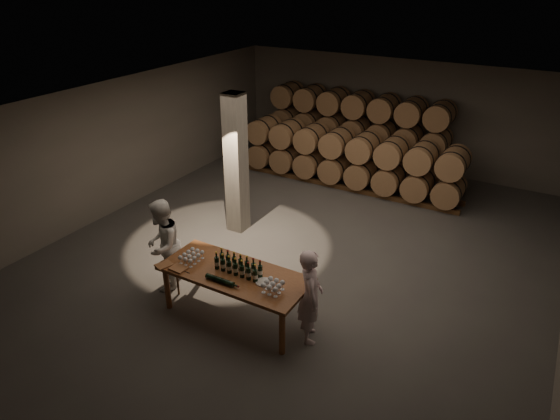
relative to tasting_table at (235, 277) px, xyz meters
The scene contains 15 objects.
room 3.34m from the tasting_table, 123.69° to the left, with size 12.00×12.00×12.00m.
tasting_table is the anchor object (origin of this frame).
barrel_stack_back 7.77m from the tasting_table, 97.11° to the left, with size 5.48×0.95×2.31m.
barrel_stack_front 6.33m from the tasting_table, 95.17° to the left, with size 6.26×0.95×1.57m.
bottle_cluster 0.23m from the tasting_table, 21.20° to the left, with size 0.86×0.23×0.33m.
lying_bottles 0.39m from the tasting_table, 93.96° to the right, with size 0.64×0.09×0.09m.
glass_cluster_left 0.89m from the tasting_table, behind, with size 0.30×0.41×0.16m.
glass_cluster_right 0.88m from the tasting_table, ahead, with size 0.31×0.31×0.18m.
plate 0.60m from the tasting_table, ahead, with size 0.27×0.27×0.02m, color silver.
notebook_near 0.98m from the tasting_table, 155.43° to the right, with size 0.28×0.22×0.03m, color #995F37.
notebook_corner 1.27m from the tasting_table, 159.47° to the right, with size 0.22×0.28×0.02m, color #995F37.
pen 0.83m from the tasting_table, 150.14° to the right, with size 0.01×0.01×0.15m, color black.
stool 1.44m from the tasting_table, behind, with size 0.40×0.40×0.66m.
person_man 1.39m from the tasting_table, ahead, with size 0.61×0.40×1.67m, color silver.
person_woman 1.68m from the tasting_table, behind, with size 0.87×0.68×1.80m, color white.
Camera 1 is at (4.23, -8.26, 5.60)m, focal length 32.00 mm.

